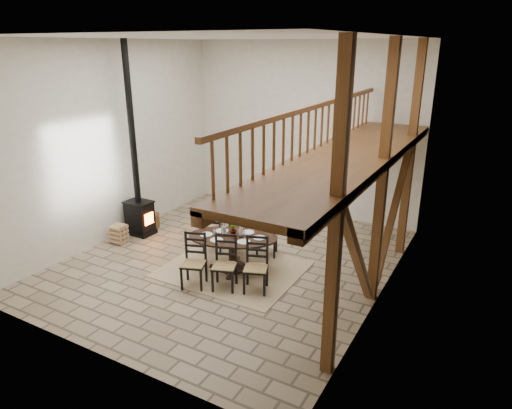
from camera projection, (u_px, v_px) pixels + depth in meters
The scene contains 7 objects.
ground at pixel (231, 261), 10.84m from camera, with size 8.00×8.00×0.00m, color #988365.
room_shell at pixel (277, 140), 9.29m from camera, with size 7.02×8.02×5.01m.
rug at pixel (233, 269), 10.42m from camera, with size 3.00×2.50×0.02m, color tan.
dining_table at pixel (233, 252), 10.28m from camera, with size 2.46×2.71×1.28m.
wood_stove at pixel (138, 195), 12.04m from camera, with size 0.72×0.56×5.00m.
log_basket at pixel (149, 220), 12.79m from camera, with size 0.59×0.59×0.49m.
log_stack at pixel (119, 234), 11.75m from camera, with size 0.38×0.39×0.49m.
Camera 1 is at (5.31, -8.24, 4.86)m, focal length 32.00 mm.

